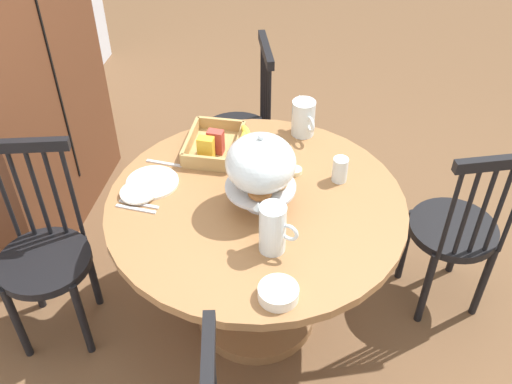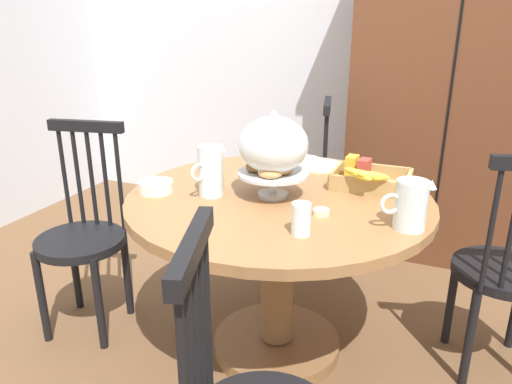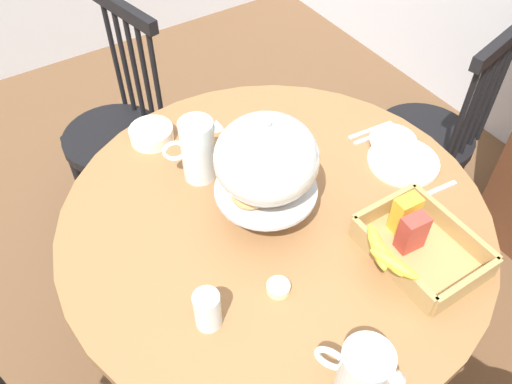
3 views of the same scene
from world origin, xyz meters
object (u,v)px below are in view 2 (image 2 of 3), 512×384
object	(u,v)px
dining_table	(278,242)
orange_juice_pitcher	(211,173)
china_plate_small	(305,160)
milk_pitcher	(410,207)
pastry_stand_with_dome	(273,148)
cereal_basket	(367,178)
china_plate_large	(320,165)
windsor_chair_facing_door	(300,189)
cereal_bowl	(156,187)
butter_dish	(321,212)
windsor_chair_far_side	(83,239)
windsor_chair_by_cabinet	(506,274)
drinking_glass	(301,219)
wooden_armoire	(452,95)

from	to	relation	value
dining_table	orange_juice_pitcher	xyz separation A→B (m)	(-0.25, -0.10, 0.30)
dining_table	china_plate_small	xyz separation A→B (m)	(-0.04, 0.48, 0.23)
milk_pitcher	china_plate_small	size ratio (longest dim) A/B	1.18
pastry_stand_with_dome	orange_juice_pitcher	bearing A→B (deg)	-160.64
dining_table	orange_juice_pitcher	size ratio (longest dim) A/B	6.03
cereal_basket	china_plate_small	distance (m)	0.43
pastry_stand_with_dome	china_plate_large	bearing A→B (deg)	82.58
dining_table	milk_pitcher	bearing A→B (deg)	-15.08
windsor_chair_facing_door	orange_juice_pitcher	size ratio (longest dim) A/B	4.82
cereal_basket	cereal_bowl	world-z (taller)	cereal_basket
milk_pitcher	butter_dish	xyz separation A→B (m)	(-0.30, 0.00, -0.07)
cereal_bowl	dining_table	bearing A→B (deg)	18.10
windsor_chair_facing_door	windsor_chair_far_side	bearing A→B (deg)	-124.02
windsor_chair_facing_door	butter_dish	xyz separation A→B (m)	(0.40, -1.03, 0.30)
windsor_chair_far_side	orange_juice_pitcher	bearing A→B (deg)	4.91
orange_juice_pitcher	butter_dish	size ratio (longest dim) A/B	3.37
windsor_chair_by_cabinet	drinking_glass	bearing A→B (deg)	-140.99
windsor_chair_facing_door	milk_pitcher	size ratio (longest dim) A/B	5.50
china_plate_small	windsor_chair_by_cabinet	bearing A→B (deg)	-15.09
milk_pitcher	cereal_bowl	distance (m)	0.99
pastry_stand_with_dome	china_plate_small	bearing A→B (deg)	92.61
milk_pitcher	windsor_chair_facing_door	bearing A→B (deg)	124.36
wooden_armoire	butter_dish	distance (m)	1.56
china_plate_large	cereal_bowl	world-z (taller)	cereal_bowl
windsor_chair_by_cabinet	china_plate_large	size ratio (longest dim) A/B	4.43
windsor_chair_facing_door	windsor_chair_by_cabinet	bearing A→B (deg)	-31.65
windsor_chair_facing_door	pastry_stand_with_dome	size ratio (longest dim) A/B	2.83
pastry_stand_with_dome	orange_juice_pitcher	world-z (taller)	pastry_stand_with_dome
orange_juice_pitcher	wooden_armoire	bearing A→B (deg)	60.87
pastry_stand_with_dome	cereal_basket	size ratio (longest dim) A/B	1.09
dining_table	windsor_chair_far_side	distance (m)	0.91
milk_pitcher	dining_table	bearing A→B (deg)	164.92
cereal_basket	butter_dish	world-z (taller)	cereal_basket
wooden_armoire	butter_dish	world-z (taller)	wooden_armoire
wooden_armoire	butter_dish	bearing A→B (deg)	-103.31
windsor_chair_far_side	orange_juice_pitcher	size ratio (longest dim) A/B	4.82
cereal_basket	china_plate_large	world-z (taller)	cereal_basket
orange_juice_pitcher	china_plate_small	bearing A→B (deg)	70.27
pastry_stand_with_dome	milk_pitcher	xyz separation A→B (m)	(0.53, -0.12, -0.12)
windsor_chair_by_cabinet	china_plate_large	world-z (taller)	windsor_chair_by_cabinet
windsor_chair_by_cabinet	butter_dish	size ratio (longest dim) A/B	16.25
windsor_chair_facing_door	china_plate_large	world-z (taller)	windsor_chair_facing_door
drinking_glass	dining_table	bearing A→B (deg)	121.12
windsor_chair_far_side	butter_dish	size ratio (longest dim) A/B	16.25
orange_juice_pitcher	cereal_bowl	world-z (taller)	orange_juice_pitcher
milk_pitcher	cereal_bowl	world-z (taller)	milk_pitcher
pastry_stand_with_dome	dining_table	bearing A→B (deg)	48.72
dining_table	cereal_bowl	xyz separation A→B (m)	(-0.48, -0.16, 0.23)
windsor_chair_facing_door	milk_pitcher	world-z (taller)	windsor_chair_facing_door
cereal_bowl	cereal_basket	bearing A→B (deg)	25.95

